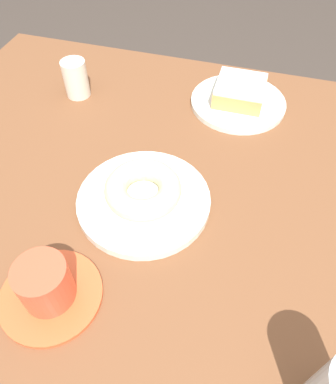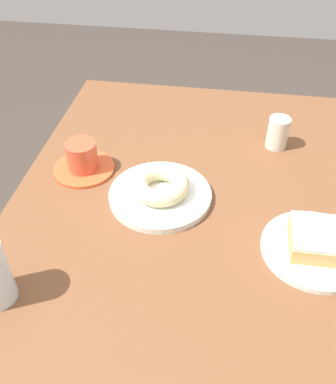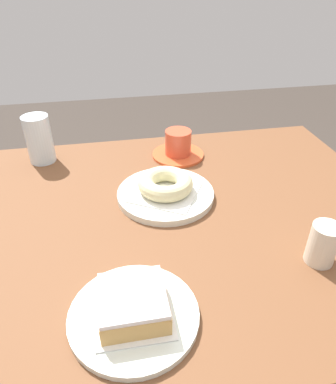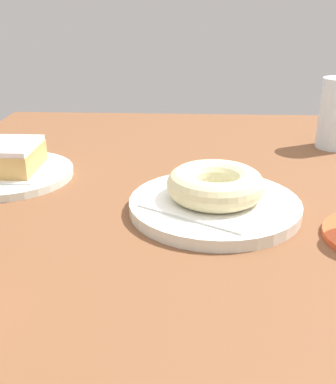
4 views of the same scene
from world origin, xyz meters
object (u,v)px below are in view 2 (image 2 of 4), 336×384
Objects in this scene: donut_sugar_ring at (160,185)px; coffee_cup at (82,159)px; plate_sugar_ring at (160,195)px; donut_glazed_square at (318,239)px; sugar_jar at (278,133)px; plate_glazed_square at (314,249)px.

coffee_cup is (0.07, 0.20, -0.01)m from donut_sugar_ring.
donut_glazed_square is at bearing -108.77° from plate_sugar_ring.
donut_sugar_ring is (-0.00, 0.00, 0.03)m from plate_sugar_ring.
sugar_jar reaches higher than donut_glazed_square.
donut_glazed_square is at bearing -169.94° from sugar_jar.
sugar_jar is at bearing -46.83° from plate_sugar_ring.
plate_glazed_square is 0.34m from donut_sugar_ring.
plate_sugar_ring reaches higher than plate_glazed_square.
plate_sugar_ring is at bearing 71.23° from plate_glazed_square.
sugar_jar is (0.35, 0.06, 0.00)m from donut_glazed_square.
donut_glazed_square is 0.45× the size of plate_sugar_ring.
plate_glazed_square is 1.41× the size of coffee_cup.
donut_glazed_square is 0.36m from sugar_jar.
coffee_cup is at bearing 110.55° from sugar_jar.
coffee_cup reaches higher than plate_sugar_ring.
coffee_cup reaches higher than plate_glazed_square.
sugar_jar reaches higher than plate_glazed_square.
plate_sugar_ring is (0.11, 0.32, -0.03)m from donut_glazed_square.
sugar_jar is at bearing -46.83° from donut_sugar_ring.
plate_sugar_ring is 0.36m from sugar_jar.
plate_sugar_ring is at bearing 71.23° from donut_glazed_square.
plate_sugar_ring is 2.78× the size of sugar_jar.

